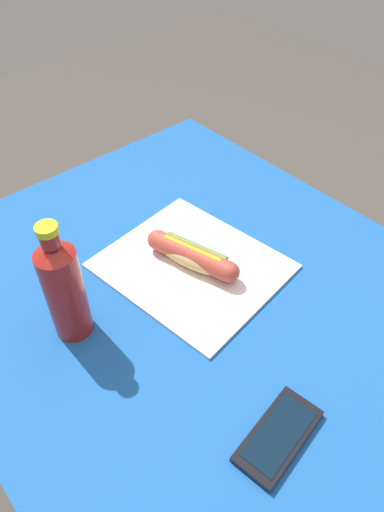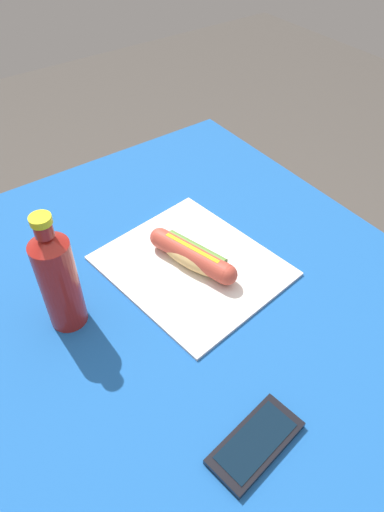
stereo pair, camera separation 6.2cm
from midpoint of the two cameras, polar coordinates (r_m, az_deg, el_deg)
The scene contains 6 objects.
ground_plane at distance 1.53m, azimuth -1.04°, elevation -23.42°, with size 6.00×6.00×0.00m, color #47423D.
dining_table at distance 0.99m, azimuth -1.49°, elevation -9.99°, with size 1.02×0.86×0.76m.
paper_wrapper at distance 0.91m, azimuth -1.94°, elevation -1.27°, with size 0.33×0.29×0.01m, color silver.
hot_dog at distance 0.89m, azimuth -1.94°, elevation -0.01°, with size 0.20×0.09×0.05m.
cell_phone at distance 0.72m, azimuth 8.04°, elevation -21.21°, with size 0.09×0.15×0.01m.
soda_bottle at distance 0.77m, azimuth -17.76°, elevation -3.89°, with size 0.06×0.06×0.23m.
Camera 1 is at (0.43, -0.38, 1.42)m, focal length 32.41 mm.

